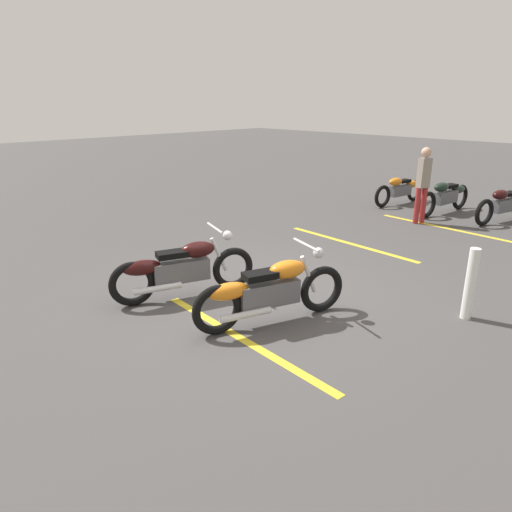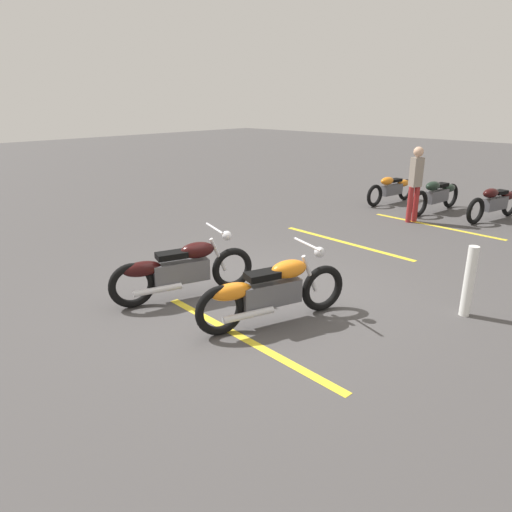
{
  "view_description": "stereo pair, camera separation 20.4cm",
  "coord_description": "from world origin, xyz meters",
  "views": [
    {
      "loc": [
        -4.56,
        -4.63,
        2.86
      ],
      "look_at": [
        0.01,
        0.0,
        0.65
      ],
      "focal_mm": 32.63,
      "sensor_mm": 36.0,
      "label": 1
    },
    {
      "loc": [
        -4.7,
        -4.49,
        2.86
      ],
      "look_at": [
        0.01,
        0.0,
        0.65
      ],
      "focal_mm": 32.63,
      "sensor_mm": 36.0,
      "label": 2
    }
  ],
  "objects": [
    {
      "name": "motorcycle_bright_foreground",
      "position": [
        -0.49,
        -0.74,
        0.46
      ],
      "size": [
        2.14,
        0.88,
        1.04
      ],
      "rotation": [
        0.0,
        0.0,
        -0.33
      ],
      "color": "black",
      "rests_on": "ground"
    },
    {
      "name": "motorcycle_row_right",
      "position": [
        7.54,
        1.79,
        0.42
      ],
      "size": [
        2.04,
        0.42,
        0.77
      ],
      "rotation": [
        0.0,
        0.0,
        3.0
      ],
      "color": "black",
      "rests_on": "ground"
    },
    {
      "name": "bollard_post",
      "position": [
        1.54,
        -2.54,
        0.5
      ],
      "size": [
        0.14,
        0.14,
        1.0
      ],
      "primitive_type": "cylinder",
      "color": "white",
      "rests_on": "ground"
    },
    {
      "name": "parking_stripe_far",
      "position": [
        5.91,
        -0.24,
        0.0
      ],
      "size": [
        0.32,
        3.2,
        0.01
      ],
      "primitive_type": "cube",
      "rotation": [
        0.0,
        0.0,
        1.51
      ],
      "color": "yellow",
      "rests_on": "ground"
    },
    {
      "name": "bystander_near_row",
      "position": [
        5.89,
        0.37,
        1.0
      ],
      "size": [
        0.31,
        0.29,
        1.8
      ],
      "rotation": [
        0.0,
        0.0,
        4.28
      ],
      "color": "maroon",
      "rests_on": "ground"
    },
    {
      "name": "parking_stripe_mid",
      "position": [
        3.31,
        0.56,
        0.0
      ],
      "size": [
        0.32,
        3.2,
        0.01
      ],
      "primitive_type": "cube",
      "rotation": [
        0.0,
        0.0,
        1.51
      ],
      "color": "yellow",
      "rests_on": "ground"
    },
    {
      "name": "motorcycle_row_left",
      "position": [
        7.52,
        -1.0,
        0.44
      ],
      "size": [
        2.11,
        0.59,
        0.81
      ],
      "rotation": [
        0.0,
        0.0,
        2.92
      ],
      "color": "black",
      "rests_on": "ground"
    },
    {
      "name": "ground_plane",
      "position": [
        0.0,
        0.0,
        0.0
      ],
      "size": [
        60.0,
        60.0,
        0.0
      ],
      "primitive_type": "plane",
      "color": "#474444"
    },
    {
      "name": "motorcycle_dark_foreground",
      "position": [
        -0.81,
        0.77,
        0.46
      ],
      "size": [
        2.14,
        0.89,
        1.04
      ],
      "rotation": [
        0.0,
        0.0,
        -0.34
      ],
      "color": "black",
      "rests_on": "ground"
    },
    {
      "name": "motorcycle_row_center",
      "position": [
        7.37,
        0.4,
        0.46
      ],
      "size": [
        2.21,
        0.41,
        0.83
      ],
      "rotation": [
        0.0,
        0.0,
        3.03
      ],
      "color": "black",
      "rests_on": "ground"
    },
    {
      "name": "parking_stripe_near",
      "position": [
        -1.05,
        -0.81,
        0.0
      ],
      "size": [
        0.32,
        3.2,
        0.01
      ],
      "primitive_type": "cube",
      "rotation": [
        0.0,
        0.0,
        1.51
      ],
      "color": "yellow",
      "rests_on": "ground"
    }
  ]
}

